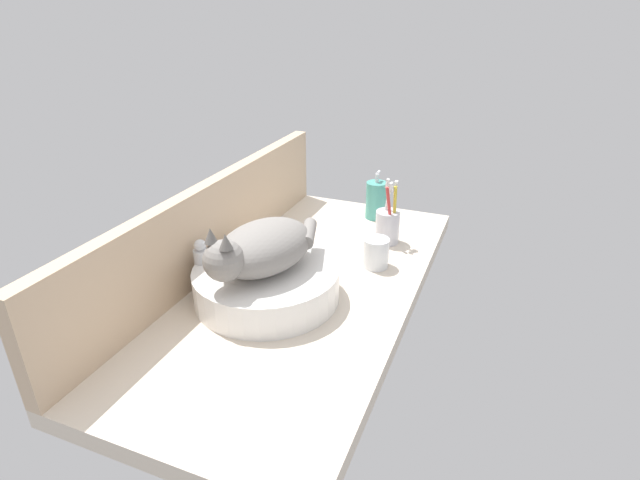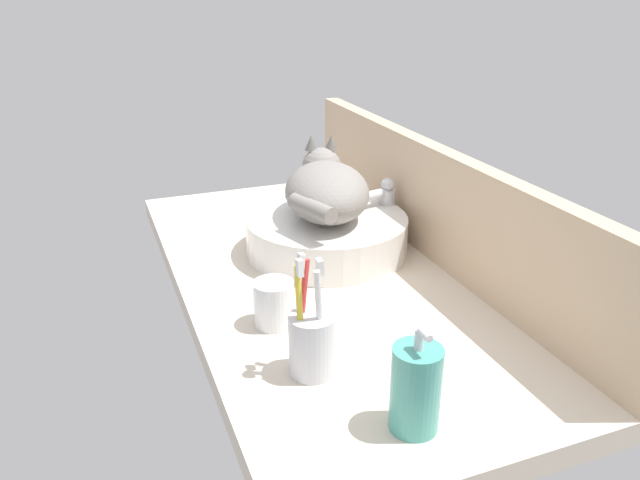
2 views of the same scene
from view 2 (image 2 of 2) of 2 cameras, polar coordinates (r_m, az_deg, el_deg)
The scene contains 8 objects.
ground_plane at distance 123.06cm, azimuth 0.03°, elevation -3.91°, with size 112.58×53.74×4.00cm, color beige.
backsplash_panel at distance 128.20cm, azimuth 10.55°, elevation 3.35°, with size 112.58×3.60×22.80cm, color #CCAD8C.
sink_basin at distance 130.06cm, azimuth 0.62°, elevation 0.51°, with size 33.52×33.52×7.82cm, color white.
cat at distance 127.92cm, azimuth 0.54°, elevation 4.75°, with size 30.68×23.27×14.00cm.
faucet at distance 136.54cm, azimuth 5.73°, elevation 3.05°, with size 4.72×11.83×13.60cm.
soap_dispenser at distance 81.54cm, azimuth 8.74°, elevation -13.26°, with size 6.46×6.46×15.10cm.
toothbrush_cup at distance 90.97cm, azimuth -0.79°, elevation -9.27°, with size 6.79×6.79×18.69cm.
water_glass at distance 103.98cm, azimuth -4.24°, elevation -6.05°, with size 6.75×6.75×7.80cm.
Camera 2 is at (102.08, -39.65, 54.12)cm, focal length 35.00 mm.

